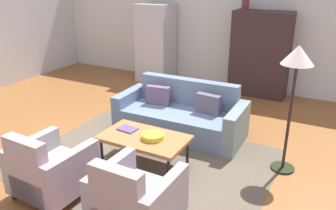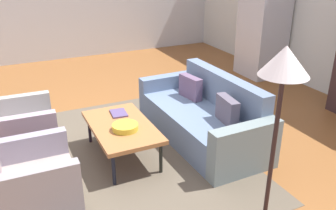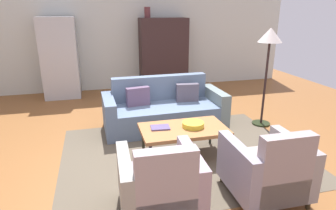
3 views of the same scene
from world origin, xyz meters
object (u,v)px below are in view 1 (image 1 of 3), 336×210
object	(u,v)px
coffee_table	(144,139)
armchair_left	(49,171)
couch	(182,116)
vase_tall	(246,3)
floor_lamp	(296,67)
book_stack	(128,129)
fruit_bowl	(153,136)
refrigerator	(156,43)
armchair_right	(134,202)
cabinet	(260,54)

from	to	relation	value
coffee_table	armchair_left	xyz separation A→B (m)	(-0.60, -1.17, -0.05)
couch	coffee_table	xyz separation A→B (m)	(0.00, -1.19, 0.11)
vase_tall	floor_lamp	distance (m)	3.32
armchair_left	book_stack	distance (m)	1.27
fruit_bowl	book_stack	xyz separation A→B (m)	(-0.46, 0.07, -0.02)
armchair_left	fruit_bowl	size ratio (longest dim) A/B	2.87
armchair_left	floor_lamp	world-z (taller)	floor_lamp
fruit_bowl	refrigerator	distance (m)	4.16
coffee_table	refrigerator	bearing A→B (deg)	117.77
couch	book_stack	xyz separation A→B (m)	(-0.32, -1.12, 0.16)
coffee_table	book_stack	world-z (taller)	book_stack
couch	vase_tall	xyz separation A→B (m)	(0.21, 2.51, 1.64)
coffee_table	armchair_left	world-z (taller)	armchair_left
coffee_table	floor_lamp	xyz separation A→B (m)	(1.74, 0.79, 1.05)
armchair_left	refrigerator	bearing A→B (deg)	107.29
couch	refrigerator	distance (m)	3.13
armchair_right	cabinet	world-z (taller)	cabinet
cabinet	refrigerator	size ratio (longest dim) A/B	0.97
floor_lamp	cabinet	bearing A→B (deg)	111.23
armchair_right	vase_tall	world-z (taller)	vase_tall
armchair_right	floor_lamp	world-z (taller)	floor_lamp
couch	armchair_right	world-z (taller)	armchair_right
coffee_table	fruit_bowl	bearing A→B (deg)	-0.00
fruit_bowl	armchair_right	bearing A→B (deg)	-68.48
couch	refrigerator	bearing A→B (deg)	-53.23
coffee_table	cabinet	distance (m)	3.78
vase_tall	refrigerator	size ratio (longest dim) A/B	0.14
vase_tall	refrigerator	world-z (taller)	vase_tall
fruit_bowl	book_stack	world-z (taller)	fruit_bowl
armchair_right	book_stack	distance (m)	1.54
armchair_left	floor_lamp	distance (m)	3.25
couch	cabinet	size ratio (longest dim) A/B	1.18
cabinet	refrigerator	xyz separation A→B (m)	(-2.51, -0.10, 0.03)
armchair_right	floor_lamp	bearing A→B (deg)	60.56
refrigerator	floor_lamp	size ratio (longest dim) A/B	1.08
armchair_right	book_stack	xyz separation A→B (m)	(-0.92, 1.24, 0.10)
floor_lamp	couch	bearing A→B (deg)	167.22
floor_lamp	vase_tall	bearing A→B (deg)	117.78
armchair_right	fruit_bowl	distance (m)	1.26
book_stack	cabinet	xyz separation A→B (m)	(0.93, 3.63, 0.45)
fruit_bowl	cabinet	bearing A→B (deg)	82.71
vase_tall	refrigerator	bearing A→B (deg)	-177.28
vase_tall	fruit_bowl	bearing A→B (deg)	-91.14
couch	floor_lamp	distance (m)	2.13
book_stack	refrigerator	world-z (taller)	refrigerator
armchair_left	cabinet	bearing A→B (deg)	78.11
refrigerator	floor_lamp	world-z (taller)	refrigerator
couch	book_stack	bearing A→B (deg)	72.73
armchair_right	couch	bearing A→B (deg)	105.20
armchair_right	book_stack	size ratio (longest dim) A/B	3.16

